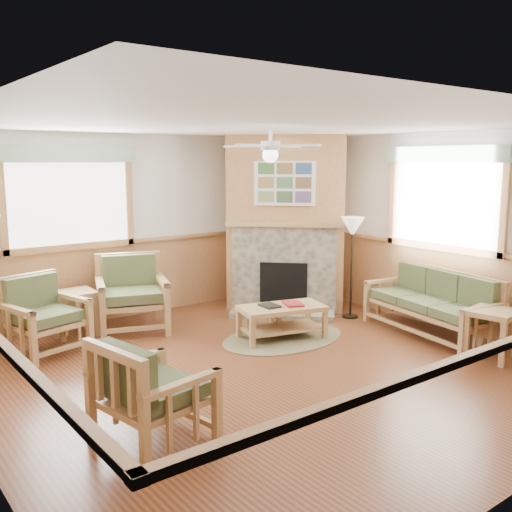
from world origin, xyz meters
TOP-DOWN VIEW (x-y plane):
  - floor at (0.00, 0.00)m, footprint 6.00×6.00m
  - ceiling at (0.00, 0.00)m, footprint 6.00×6.00m
  - wall_back at (0.00, 3.00)m, footprint 6.00×0.02m
  - wall_right at (3.00, 0.00)m, footprint 0.02×6.00m
  - wainscot at (0.00, 0.00)m, footprint 6.00×6.00m
  - fireplace at (2.05, 2.05)m, footprint 3.11×3.11m
  - window_back at (-1.10, 2.96)m, footprint 1.90×0.16m
  - window_right at (2.96, -0.20)m, footprint 0.16×1.90m
  - ceiling_fan at (0.30, 0.30)m, footprint 1.59×1.59m
  - sofa at (2.55, -0.33)m, footprint 1.96×1.07m
  - armchair_back_left at (-1.80, 2.06)m, footprint 1.01×1.01m
  - armchair_back_right at (-0.55, 2.26)m, footprint 1.16×1.16m
  - armchair_left at (-1.79, -0.78)m, footprint 0.93×0.93m
  - coffee_table at (0.84, 0.71)m, footprint 1.21×0.82m
  - end_table_chairs at (-1.26, 2.54)m, footprint 0.55×0.53m
  - end_table_sofa at (2.33, -1.36)m, footprint 0.60×0.59m
  - footstool at (0.81, 1.07)m, footprint 0.53×0.53m
  - braided_rug at (0.86, 0.71)m, footprint 2.34×2.34m
  - floor_lamp_right at (2.32, 0.89)m, footprint 0.43×0.43m
  - book_red at (0.99, 0.66)m, footprint 0.32×0.36m
  - book_dark at (0.69, 0.78)m, footprint 0.22×0.29m

SIDE VIEW (x-z plane):
  - floor at x=0.00m, z-range -0.01..0.00m
  - braided_rug at x=0.86m, z-range 0.00..0.01m
  - footstool at x=0.81m, z-range 0.00..0.35m
  - coffee_table at x=0.84m, z-range 0.00..0.44m
  - end_table_sofa at x=2.33m, z-range 0.00..0.59m
  - end_table_chairs at x=-1.26m, z-range 0.00..0.60m
  - sofa at x=2.55m, z-range 0.00..0.85m
  - armchair_left at x=-1.79m, z-range 0.00..0.90m
  - armchair_back_left at x=-1.80m, z-range 0.00..0.93m
  - book_dark at x=0.69m, z-range 0.45..0.48m
  - book_red at x=0.99m, z-range 0.46..0.49m
  - armchair_back_right at x=-0.55m, z-range 0.00..1.02m
  - wainscot at x=0.00m, z-range 0.00..1.10m
  - floor_lamp_right at x=2.32m, z-range 0.00..1.51m
  - wall_back at x=0.00m, z-range 0.00..2.70m
  - wall_right at x=3.00m, z-range 0.00..2.70m
  - fireplace at x=2.05m, z-range 0.00..2.70m
  - window_back at x=-1.10m, z-range 1.78..3.28m
  - window_right at x=2.96m, z-range 1.78..3.28m
  - ceiling_fan at x=0.30m, z-range 2.48..2.84m
  - ceiling at x=0.00m, z-range 2.70..2.71m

